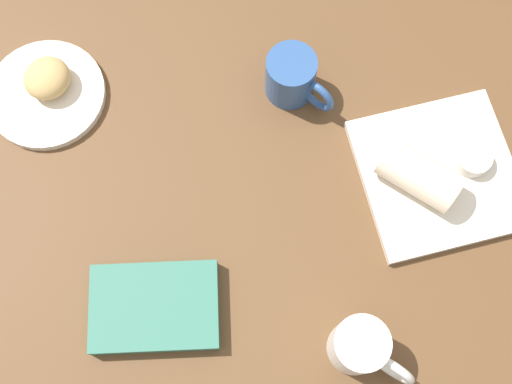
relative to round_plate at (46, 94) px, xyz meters
The scene contains 9 objects.
dining_table 36.34cm from the round_plate, 156.54° to the left, with size 110.00×90.00×4.00cm, color brown.
round_plate is the anchor object (origin of this frame).
scone_pastry 3.39cm from the round_plate, 123.27° to the right, with size 7.67×7.39×4.46cm, color tan.
square_plate 65.13cm from the round_plate, 165.16° to the left, with size 23.96×23.96×1.60cm, color silver.
sauce_cup 69.78cm from the round_plate, 167.52° to the left, with size 5.58×5.58×2.45cm.
breakfast_wrap 61.65cm from the round_plate, 163.02° to the left, with size 6.34×6.34×12.28cm, color beige.
book_stack 40.18cm from the round_plate, 116.87° to the left, with size 18.90×12.94×3.03cm.
coffee_mug 64.42cm from the round_plate, 137.81° to the left, with size 11.53×9.77×9.66cm.
second_mug 40.74cm from the round_plate, behind, with size 10.89×10.32×8.69cm.
Camera 1 is at (0.63, 34.71, 103.20)cm, focal length 46.03 mm.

